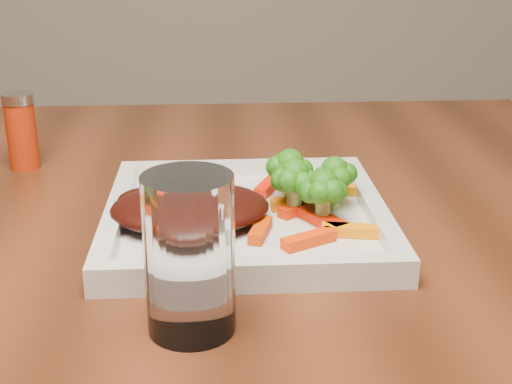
{
  "coord_description": "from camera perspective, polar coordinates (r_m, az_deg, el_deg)",
  "views": [
    {
      "loc": [
        0.18,
        -0.58,
        1.03
      ],
      "look_at": [
        0.22,
        0.07,
        0.79
      ],
      "focal_mm": 50.0,
      "sensor_mm": 36.0,
      "label": 1
    }
  ],
  "objects": [
    {
      "name": "carrot_1",
      "position": [
        0.66,
        7.54,
        -3.06
      ],
      "size": [
        0.05,
        0.02,
        0.01
      ],
      "primitive_type": "cube",
      "rotation": [
        0.0,
        0.0,
        -0.18
      ],
      "color": "orange",
      "rests_on": "plate"
    },
    {
      "name": "carrot_3",
      "position": [
        0.76,
        7.06,
        0.21
      ],
      "size": [
        0.05,
        0.02,
        0.01
      ],
      "primitive_type": "cube",
      "rotation": [
        0.0,
        0.0,
        -0.18
      ],
      "color": "orange",
      "rests_on": "plate"
    },
    {
      "name": "spice_shaker",
      "position": [
        0.9,
        -18.26,
        4.65
      ],
      "size": [
        0.05,
        0.05,
        0.09
      ],
      "primitive_type": "cylinder",
      "rotation": [
        0.0,
        0.0,
        -0.42
      ],
      "color": "#A92509",
      "rests_on": "dining_table"
    },
    {
      "name": "carrot_0",
      "position": [
        0.64,
        4.24,
        -3.8
      ],
      "size": [
        0.05,
        0.04,
        0.01
      ],
      "primitive_type": "cube",
      "rotation": [
        0.0,
        0.0,
        0.5
      ],
      "color": "#F43503",
      "rests_on": "plate"
    },
    {
      "name": "carrot_6",
      "position": [
        0.71,
        3.54,
        -0.92
      ],
      "size": [
        0.06,
        0.02,
        0.01
      ],
      "primitive_type": "cube",
      "rotation": [
        0.0,
        0.0,
        0.07
      ],
      "color": "#E06703",
      "rests_on": "plate"
    },
    {
      "name": "carrot_5",
      "position": [
        0.68,
        5.23,
        -2.16
      ],
      "size": [
        0.05,
        0.06,
        0.01
      ],
      "primitive_type": "cube",
      "rotation": [
        0.0,
        0.0,
        -1.02
      ],
      "color": "red",
      "rests_on": "plate"
    },
    {
      "name": "drinking_glass",
      "position": [
        0.51,
        -5.33,
        -5.06
      ],
      "size": [
        0.08,
        0.08,
        0.12
      ],
      "primitive_type": "cylinder",
      "rotation": [
        0.0,
        0.0,
        -0.21
      ],
      "color": "white",
      "rests_on": "dining_table"
    },
    {
      "name": "steak",
      "position": [
        0.68,
        -5.3,
        -1.24
      ],
      "size": [
        0.16,
        0.13,
        0.03
      ],
      "primitive_type": "ellipsoid",
      "rotation": [
        0.0,
        0.0,
        0.06
      ],
      "color": "#380B08",
      "rests_on": "plate"
    },
    {
      "name": "broccoli_3",
      "position": [
        0.69,
        3.1,
        0.62
      ],
      "size": [
        0.07,
        0.07,
        0.06
      ],
      "primitive_type": null,
      "rotation": [
        0.0,
        0.0,
        0.29
      ],
      "color": "#316110",
      "rests_on": "plate"
    },
    {
      "name": "carrot_4",
      "position": [
        0.76,
        0.96,
        0.49
      ],
      "size": [
        0.03,
        0.05,
        0.01
      ],
      "primitive_type": "cube",
      "rotation": [
        0.0,
        0.0,
        1.16
      ],
      "color": "#FF1C04",
      "rests_on": "plate"
    },
    {
      "name": "broccoli_2",
      "position": [
        0.67,
        5.4,
        -0.19
      ],
      "size": [
        0.07,
        0.07,
        0.06
      ],
      "primitive_type": null,
      "rotation": [
        0.0,
        0.0,
        0.4
      ],
      "color": "#2E7413",
      "rests_on": "plate"
    },
    {
      "name": "carrot_7",
      "position": [
        0.7,
        3.41,
        -1.25
      ],
      "size": [
        0.04,
        0.04,
        0.01
      ],
      "primitive_type": "cube",
      "rotation": [
        0.0,
        0.0,
        0.73
      ],
      "color": "red",
      "rests_on": "plate"
    },
    {
      "name": "broccoli_0",
      "position": [
        0.72,
        2.71,
        1.79
      ],
      "size": [
        0.06,
        0.06,
        0.07
      ],
      "primitive_type": null,
      "rotation": [
        0.0,
        0.0,
        0.16
      ],
      "color": "#2B5F0F",
      "rests_on": "plate"
    },
    {
      "name": "plate",
      "position": [
        0.7,
        -0.82,
        -2.39
      ],
      "size": [
        0.27,
        0.27,
        0.01
      ],
      "primitive_type": "cube",
      "color": "silver",
      "rests_on": "dining_table"
    },
    {
      "name": "carrot_2",
      "position": [
        0.65,
        0.35,
        -3.08
      ],
      "size": [
        0.03,
        0.05,
        0.01
      ],
      "primitive_type": "cube",
      "rotation": [
        0.0,
        0.0,
        1.28
      ],
      "color": "#CF3403",
      "rests_on": "plate"
    },
    {
      "name": "broccoli_1",
      "position": [
        0.71,
        6.28,
        1.15
      ],
      "size": [
        0.06,
        0.06,
        0.06
      ],
      "primitive_type": null,
      "rotation": [
        0.0,
        0.0,
        -0.28
      ],
      "color": "#356B11",
      "rests_on": "plate"
    }
  ]
}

